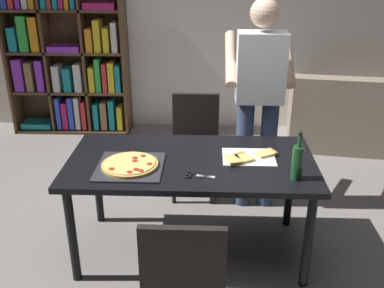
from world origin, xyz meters
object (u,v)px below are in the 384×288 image
at_px(dining_table, 191,169).
at_px(chair_near_camera, 184,279).
at_px(chair_far_side, 195,138).
at_px(kitchen_scissors, 195,175).
at_px(pepperoni_pizza_on_tray, 130,165).
at_px(person_serving_pizza, 259,95).
at_px(wine_bottle, 297,162).
at_px(couch, 366,121).
at_px(bookshelf, 67,54).

distance_m(dining_table, chair_near_camera, 0.94).
distance_m(chair_far_side, kitchen_scissors, 1.19).
xyz_separation_m(chair_near_camera, pepperoni_pizza_on_tray, (-0.40, 0.79, 0.25)).
bearing_deg(dining_table, chair_near_camera, -90.00).
xyz_separation_m(chair_far_side, kitchen_scissors, (0.03, -1.16, 0.24)).
bearing_deg(person_serving_pizza, chair_far_side, 157.06).
relative_size(dining_table, wine_bottle, 5.37).
distance_m(chair_near_camera, pepperoni_pizza_on_tray, 0.92).
bearing_deg(person_serving_pizza, wine_bottle, -81.12).
xyz_separation_m(chair_near_camera, person_serving_pizza, (0.52, 1.62, 0.49)).
relative_size(dining_table, chair_near_camera, 1.89).
distance_m(chair_near_camera, couch, 3.48).
height_order(dining_table, kitchen_scissors, kitchen_scissors).
distance_m(person_serving_pizza, wine_bottle, 0.97).
bearing_deg(person_serving_pizza, chair_near_camera, -107.76).
distance_m(person_serving_pizza, pepperoni_pizza_on_tray, 1.26).
bearing_deg(kitchen_scissors, bookshelf, 121.31).
distance_m(chair_near_camera, bookshelf, 3.67).
height_order(chair_near_camera, couch, chair_near_camera).
relative_size(pepperoni_pizza_on_tray, kitchen_scissors, 2.20).
xyz_separation_m(bookshelf, pepperoni_pizza_on_tray, (1.16, -2.50, -0.18)).
xyz_separation_m(dining_table, kitchen_scissors, (0.03, -0.24, 0.08)).
bearing_deg(kitchen_scissors, wine_bottle, -0.74).
bearing_deg(kitchen_scissors, pepperoni_pizza_on_tray, 165.87).
distance_m(couch, kitchen_scissors, 2.94).
relative_size(couch, pepperoni_pizza_on_tray, 4.14).
xyz_separation_m(chair_far_side, person_serving_pizza, (0.52, -0.22, 0.49)).
relative_size(chair_near_camera, bookshelf, 0.46).
relative_size(chair_far_side, wine_bottle, 2.85).
bearing_deg(dining_table, bookshelf, 123.29).
relative_size(dining_table, bookshelf, 0.87).
xyz_separation_m(dining_table, chair_near_camera, (-0.00, -0.92, -0.16)).
bearing_deg(person_serving_pizza, pepperoni_pizza_on_tray, -137.77).
relative_size(chair_far_side, person_serving_pizza, 0.51).
xyz_separation_m(chair_far_side, couch, (1.89, 1.07, -0.21)).
relative_size(chair_far_side, kitchen_scissors, 4.56).
xyz_separation_m(bookshelf, wine_bottle, (2.23, -2.62, -0.07)).
relative_size(dining_table, kitchen_scissors, 8.59).
bearing_deg(dining_table, chair_far_side, 90.00).
relative_size(wine_bottle, kitchen_scissors, 1.60).
bearing_deg(chair_far_side, kitchen_scissors, -88.39).
height_order(bookshelf, person_serving_pizza, bookshelf).
bearing_deg(couch, bookshelf, 173.65).
bearing_deg(wine_bottle, chair_far_side, 119.71).
bearing_deg(chair_near_camera, pepperoni_pizza_on_tray, 116.91).
height_order(couch, pepperoni_pizza_on_tray, couch).
bearing_deg(chair_near_camera, dining_table, 90.00).
xyz_separation_m(chair_near_camera, couch, (1.89, 2.91, -0.21)).
xyz_separation_m(bookshelf, kitchen_scissors, (1.59, -2.61, -0.19)).
relative_size(chair_near_camera, couch, 0.50).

